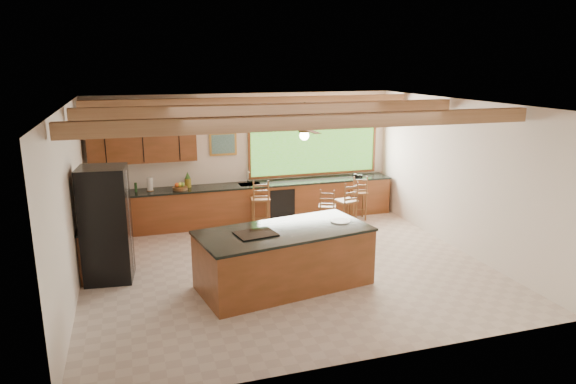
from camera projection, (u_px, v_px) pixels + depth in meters
name	position (u px, v px, depth m)	size (l,w,h in m)	color
ground	(287.00, 267.00, 9.53)	(7.20, 7.20, 0.00)	beige
room_shell	(268.00, 144.00, 9.54)	(7.27, 6.54, 3.02)	silver
counter_run	(219.00, 210.00, 11.51)	(7.12, 3.10, 1.28)	brown
island	(284.00, 258.00, 8.61)	(3.04, 1.81, 1.01)	brown
refrigerator	(106.00, 224.00, 8.76)	(0.85, 0.83, 2.00)	black
bar_stool_a	(261.00, 200.00, 11.50)	(0.47, 0.47, 1.16)	brown
bar_stool_b	(328.00, 207.00, 11.23)	(0.49, 0.49, 1.03)	brown
bar_stool_c	(347.00, 202.00, 11.36)	(0.48, 0.48, 1.15)	brown
bar_stool_d	(360.00, 193.00, 12.24)	(0.47, 0.47, 1.10)	brown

